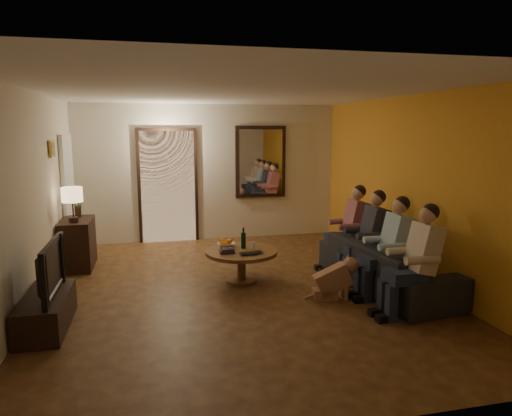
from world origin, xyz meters
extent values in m
cube|color=#3B1E10|center=(0.00, 0.00, 0.00)|extent=(5.00, 6.00, 0.01)
cube|color=white|center=(0.00, 0.00, 2.60)|extent=(5.00, 6.00, 0.01)
cube|color=beige|center=(0.00, 3.00, 1.30)|extent=(5.00, 0.02, 2.60)
cube|color=beige|center=(0.00, -3.00, 1.30)|extent=(5.00, 0.02, 2.60)
cube|color=beige|center=(-2.50, 0.00, 1.30)|extent=(0.02, 6.00, 2.60)
cube|color=beige|center=(2.50, 0.00, 1.30)|extent=(0.02, 6.00, 2.60)
cube|color=orange|center=(2.49, 0.00, 1.30)|extent=(0.01, 6.00, 2.60)
cube|color=#FFE0A5|center=(-0.80, 2.98, 1.05)|extent=(1.00, 0.06, 2.10)
cube|color=black|center=(-0.80, 2.97, 1.05)|extent=(1.12, 0.04, 2.22)
cube|color=silver|center=(-0.55, 2.98, 0.90)|extent=(0.45, 0.03, 1.70)
cube|color=black|center=(1.00, 2.96, 1.50)|extent=(1.00, 0.05, 1.40)
cube|color=white|center=(1.00, 2.93, 1.50)|extent=(0.86, 0.02, 1.26)
cube|color=white|center=(-2.46, 2.30, 1.02)|extent=(0.06, 0.85, 2.04)
cube|color=#B28C33|center=(-2.47, 1.30, 1.85)|extent=(0.03, 0.28, 0.24)
cube|color=brown|center=(-2.46, 1.30, 1.85)|extent=(0.01, 0.22, 0.18)
cube|color=black|center=(-2.25, 1.56, 0.38)|extent=(0.45, 0.85, 0.76)
cube|color=black|center=(-2.25, -0.72, 0.18)|extent=(0.45, 1.11, 0.37)
imported|color=black|center=(-2.25, -0.72, 0.66)|extent=(1.01, 0.13, 0.58)
imported|color=black|center=(1.92, -0.40, 0.32)|extent=(2.29, 1.10, 0.64)
cylinder|color=brown|center=(0.10, 0.33, 0.23)|extent=(1.21, 1.21, 0.45)
imported|color=white|center=(-0.08, 0.55, 0.48)|extent=(0.26, 0.26, 0.06)
cylinder|color=silver|center=(0.28, 0.38, 0.50)|extent=(0.06, 0.06, 0.10)
imported|color=black|center=(0.20, 0.05, 0.46)|extent=(0.37, 0.28, 0.03)
camera|label=1|loc=(-1.08, -5.76, 2.11)|focal=32.00mm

